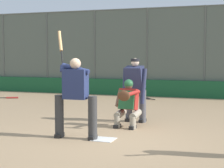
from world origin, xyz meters
The scene contains 10 objects.
ground_plane centered at (0.00, 0.00, 0.00)m, with size 160.00×160.00×0.00m, color #9E7F5B.
home_plate_marker centered at (0.00, 0.00, 0.01)m, with size 0.43×0.43×0.01m, color white.
backstop_fence centered at (0.00, -8.31, 1.92)m, with size 21.24×0.08×3.68m.
padding_wall centered at (0.00, -8.21, 0.34)m, with size 20.74×0.18×0.69m, color #19512D.
batter_at_plate centered at (0.60, 0.07, 0.90)m, with size 1.07×0.61×2.22m.
catcher_behind_plate centered at (-0.07, -1.40, 0.59)m, with size 0.60×0.72×1.13m.
umpire_home centered at (-0.04, -2.16, 0.87)m, with size 0.66×0.45×1.63m.
spare_bat_by_padding centered at (6.03, -5.58, 0.03)m, with size 0.76×0.41×0.07m.
spare_bat_third_base_side centered at (0.89, -7.15, 0.03)m, with size 0.66×0.56×0.07m.
fielding_glove_on_dirt centered at (1.68, -7.21, 0.05)m, with size 0.28×0.21×0.10m.
Camera 1 is at (-2.60, 6.95, 1.69)m, focal length 60.00 mm.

